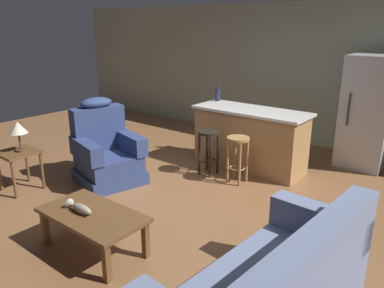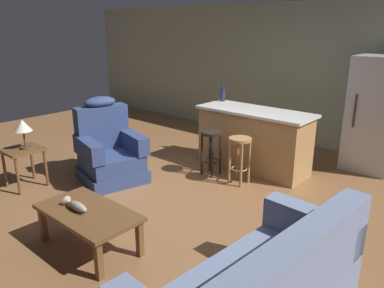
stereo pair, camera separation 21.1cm
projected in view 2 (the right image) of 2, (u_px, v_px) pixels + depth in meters
The scene contains 12 objects.
ground_plane at pixel (197, 196), 5.01m from camera, with size 12.00×12.00×0.00m.
back_wall at pixel (308, 75), 6.86m from camera, with size 12.00×0.05×2.60m.
coffee_table at pixel (88, 216), 3.74m from camera, with size 1.10×0.60×0.42m.
fish_figurine at pixel (76, 206), 3.73m from camera, with size 0.34×0.10×0.10m.
recliner_near_lamp at pixel (109, 152), 5.46m from camera, with size 1.03×1.03×1.20m.
end_table at pixel (23, 155), 5.18m from camera, with size 0.48×0.48×0.56m.
table_lamp at pixel (23, 127), 5.06m from camera, with size 0.24×0.24×0.41m.
kitchen_island at pixel (253, 139), 5.84m from camera, with size 1.80×0.70×0.95m.
bar_stool_left at pixel (211, 145), 5.60m from camera, with size 0.32×0.32×0.68m.
bar_stool_right at pixel (240, 152), 5.28m from camera, with size 0.32×0.32×0.68m.
refrigerator at pixel (375, 114), 5.71m from camera, with size 0.70×0.69×1.76m.
bottle_tall_green at pixel (223, 95), 6.33m from camera, with size 0.08×0.08×0.28m.
Camera 2 is at (2.95, -3.49, 2.18)m, focal length 35.00 mm.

